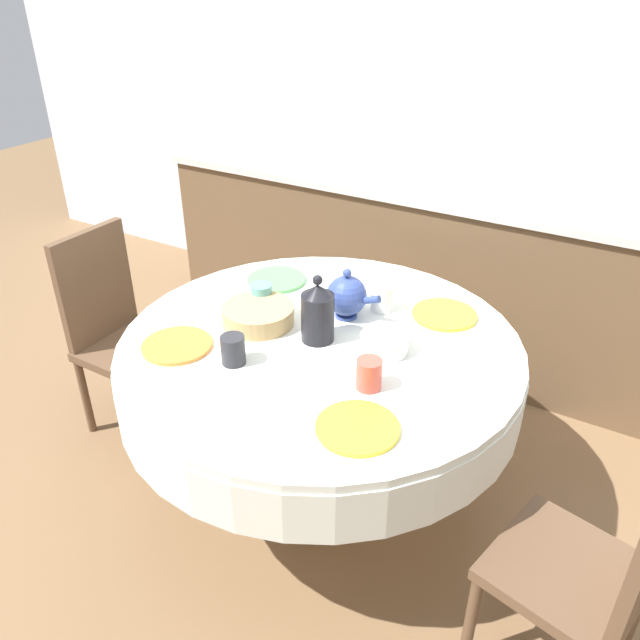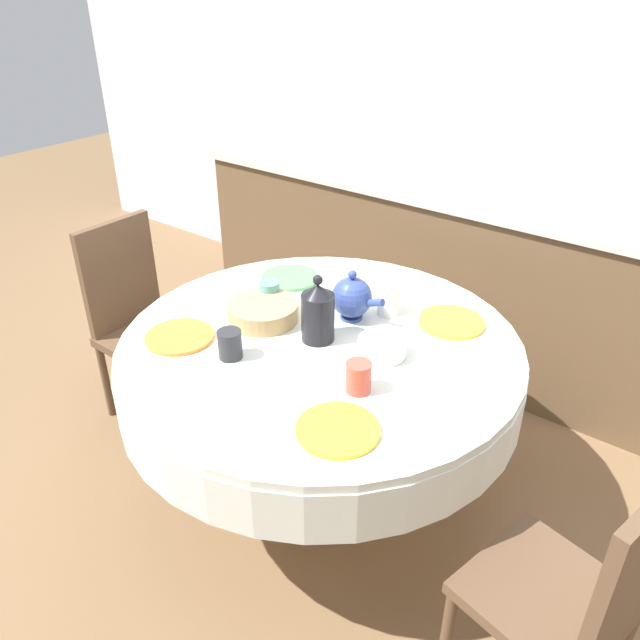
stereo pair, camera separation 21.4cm
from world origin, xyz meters
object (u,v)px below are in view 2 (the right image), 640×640
object	(u,v)px
chair_right	(139,315)
coffee_carafe	(317,313)
teapot	(353,298)
chair_left	(581,593)

from	to	relation	value
chair_right	coffee_carafe	size ratio (longest dim) A/B	3.80
coffee_carafe	teapot	world-z (taller)	coffee_carafe
coffee_carafe	teapot	distance (m)	0.20
chair_right	teapot	size ratio (longest dim) A/B	4.55
chair_left	coffee_carafe	world-z (taller)	coffee_carafe
chair_left	chair_right	distance (m)	2.10
teapot	chair_left	bearing A→B (deg)	-22.90
chair_right	coffee_carafe	bearing A→B (deg)	89.74
coffee_carafe	teapot	bearing A→B (deg)	85.49
chair_left	coffee_carafe	size ratio (longest dim) A/B	3.80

